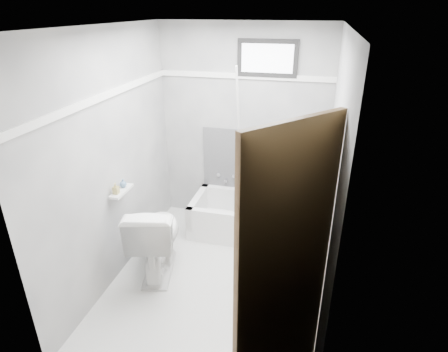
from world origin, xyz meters
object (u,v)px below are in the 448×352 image
(bathtub, at_px, (254,218))
(soap_bottle_a, at_px, (116,189))
(door, at_px, (325,313))
(soap_bottle_b, at_px, (123,183))
(office_chair, at_px, (271,183))
(toilet, at_px, (156,237))

(bathtub, xyz_separation_m, soap_bottle_a, (-1.17, -1.03, 0.76))
(door, xyz_separation_m, soap_bottle_a, (-1.92, 1.18, -0.03))
(door, distance_m, soap_bottle_b, 2.33)
(office_chair, distance_m, door, 2.33)
(office_chair, height_order, soap_bottle_b, office_chair)
(office_chair, bearing_deg, soap_bottle_a, -132.55)
(soap_bottle_b, bearing_deg, door, -34.42)
(door, bearing_deg, toilet, 141.36)
(office_chair, bearing_deg, soap_bottle_b, -136.43)
(bathtub, relative_size, door, 0.75)
(toilet, distance_m, soap_bottle_b, 0.64)
(office_chair, xyz_separation_m, door, (0.57, -2.23, 0.31))
(bathtub, bearing_deg, door, -71.25)
(toilet, height_order, soap_bottle_b, soap_bottle_b)
(door, bearing_deg, soap_bottle_a, 148.52)
(toilet, bearing_deg, office_chair, -150.02)
(office_chair, distance_m, soap_bottle_b, 1.65)
(bathtub, bearing_deg, toilet, -132.40)
(soap_bottle_b, bearing_deg, soap_bottle_a, -90.00)
(bathtub, distance_m, office_chair, 0.51)
(toilet, relative_size, soap_bottle_b, 9.55)
(bathtub, relative_size, soap_bottle_b, 17.31)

